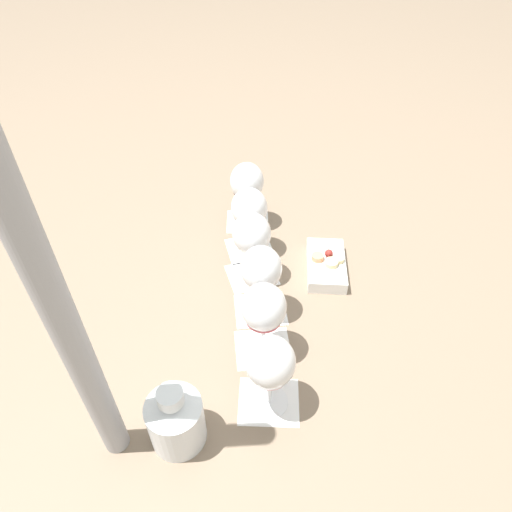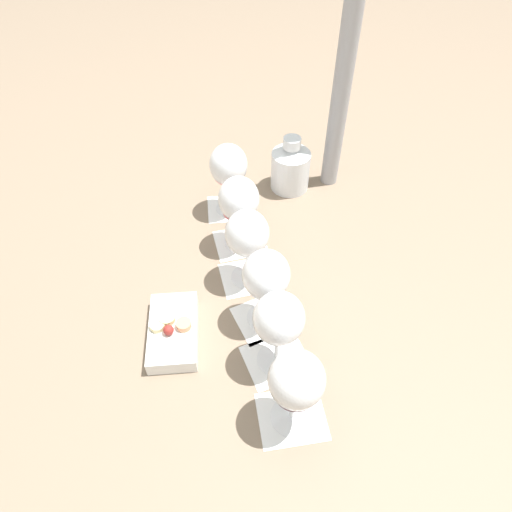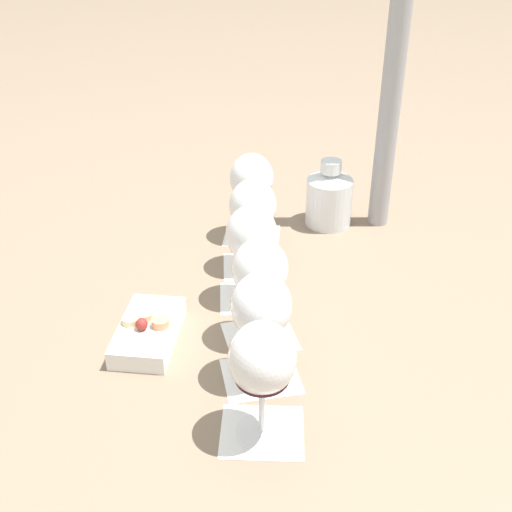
{
  "view_description": "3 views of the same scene",
  "coord_description": "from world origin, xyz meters",
  "px_view_note": "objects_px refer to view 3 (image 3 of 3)",
  "views": [
    {
      "loc": [
        -0.4,
        0.63,
        0.82
      ],
      "look_at": [
        -0.0,
        -0.0,
        0.12
      ],
      "focal_mm": 32.0,
      "sensor_mm": 36.0,
      "label": 1
    },
    {
      "loc": [
        0.24,
        -0.56,
        0.79
      ],
      "look_at": [
        -0.0,
        -0.0,
        0.12
      ],
      "focal_mm": 32.0,
      "sensor_mm": 36.0,
      "label": 2
    },
    {
      "loc": [
        0.53,
        -0.76,
        0.69
      ],
      "look_at": [
        -0.0,
        -0.0,
        0.12
      ],
      "focal_mm": 45.0,
      "sensor_mm": 36.0,
      "label": 3
    }
  ],
  "objects_px": {
    "ceramic_vase": "(329,197)",
    "wine_glass_3": "(260,274)",
    "wine_glass_5": "(262,363)",
    "snack_dish": "(148,331)",
    "wine_glass_1": "(253,210)",
    "wine_glass_4": "(261,311)",
    "umbrella_pole": "(396,56)",
    "wine_glass_2": "(252,238)",
    "wine_glass_0": "(252,182)"
  },
  "relations": [
    {
      "from": "ceramic_vase",
      "to": "wine_glass_1",
      "type": "bearing_deg",
      "value": -97.04
    },
    {
      "from": "wine_glass_2",
      "to": "ceramic_vase",
      "type": "bearing_deg",
      "value": 95.13
    },
    {
      "from": "wine_glass_1",
      "to": "snack_dish",
      "type": "bearing_deg",
      "value": -92.1
    },
    {
      "from": "wine_glass_0",
      "to": "wine_glass_1",
      "type": "height_order",
      "value": "same"
    },
    {
      "from": "wine_glass_2",
      "to": "ceramic_vase",
      "type": "height_order",
      "value": "wine_glass_2"
    },
    {
      "from": "wine_glass_1",
      "to": "wine_glass_2",
      "type": "height_order",
      "value": "same"
    },
    {
      "from": "wine_glass_0",
      "to": "wine_glass_3",
      "type": "distance_m",
      "value": 0.35
    },
    {
      "from": "wine_glass_2",
      "to": "wine_glass_5",
      "type": "xyz_separation_m",
      "value": [
        0.2,
        -0.26,
        0.0
      ]
    },
    {
      "from": "wine_glass_2",
      "to": "wine_glass_4",
      "type": "xyz_separation_m",
      "value": [
        0.14,
        -0.17,
        -0.0
      ]
    },
    {
      "from": "snack_dish",
      "to": "wine_glass_1",
      "type": "bearing_deg",
      "value": 87.9
    },
    {
      "from": "wine_glass_0",
      "to": "wine_glass_3",
      "type": "xyz_separation_m",
      "value": [
        0.21,
        -0.28,
        -0.0
      ]
    },
    {
      "from": "wine_glass_4",
      "to": "snack_dish",
      "type": "bearing_deg",
      "value": -170.75
    },
    {
      "from": "wine_glass_4",
      "to": "ceramic_vase",
      "type": "height_order",
      "value": "wine_glass_4"
    },
    {
      "from": "wine_glass_0",
      "to": "snack_dish",
      "type": "distance_m",
      "value": 0.42
    },
    {
      "from": "ceramic_vase",
      "to": "wine_glass_3",
      "type": "bearing_deg",
      "value": -75.69
    },
    {
      "from": "ceramic_vase",
      "to": "wine_glass_4",
      "type": "bearing_deg",
      "value": -71.79
    },
    {
      "from": "wine_glass_1",
      "to": "wine_glass_4",
      "type": "relative_size",
      "value": 1.0
    },
    {
      "from": "wine_glass_1",
      "to": "wine_glass_2",
      "type": "xyz_separation_m",
      "value": [
        0.06,
        -0.09,
        -0.0
      ]
    },
    {
      "from": "wine_glass_5",
      "to": "umbrella_pole",
      "type": "bearing_deg",
      "value": 102.15
    },
    {
      "from": "wine_glass_2",
      "to": "wine_glass_5",
      "type": "bearing_deg",
      "value": -52.21
    },
    {
      "from": "wine_glass_0",
      "to": "wine_glass_2",
      "type": "height_order",
      "value": "same"
    },
    {
      "from": "wine_glass_3",
      "to": "umbrella_pole",
      "type": "relative_size",
      "value": 0.25
    },
    {
      "from": "wine_glass_0",
      "to": "wine_glass_5",
      "type": "bearing_deg",
      "value": -53.25
    },
    {
      "from": "wine_glass_2",
      "to": "snack_dish",
      "type": "height_order",
      "value": "wine_glass_2"
    },
    {
      "from": "wine_glass_0",
      "to": "wine_glass_2",
      "type": "bearing_deg",
      "value": -54.7
    },
    {
      "from": "wine_glass_4",
      "to": "ceramic_vase",
      "type": "xyz_separation_m",
      "value": [
        -0.17,
        0.51,
        -0.06
      ]
    },
    {
      "from": "wine_glass_2",
      "to": "snack_dish",
      "type": "relative_size",
      "value": 0.98
    },
    {
      "from": "wine_glass_1",
      "to": "umbrella_pole",
      "type": "relative_size",
      "value": 0.25
    },
    {
      "from": "wine_glass_4",
      "to": "wine_glass_0",
      "type": "bearing_deg",
      "value": 127.12
    },
    {
      "from": "umbrella_pole",
      "to": "wine_glass_2",
      "type": "bearing_deg",
      "value": -98.25
    },
    {
      "from": "wine_glass_4",
      "to": "umbrella_pole",
      "type": "bearing_deg",
      "value": 97.62
    },
    {
      "from": "wine_glass_5",
      "to": "ceramic_vase",
      "type": "height_order",
      "value": "wine_glass_5"
    },
    {
      "from": "ceramic_vase",
      "to": "wine_glass_5",
      "type": "bearing_deg",
      "value": -68.74
    },
    {
      "from": "wine_glass_0",
      "to": "wine_glass_1",
      "type": "distance_m",
      "value": 0.13
    },
    {
      "from": "wine_glass_3",
      "to": "wine_glass_5",
      "type": "xyz_separation_m",
      "value": [
        0.13,
        -0.18,
        0.0
      ]
    },
    {
      "from": "wine_glass_2",
      "to": "wine_glass_3",
      "type": "xyz_separation_m",
      "value": [
        0.08,
        -0.09,
        -0.0
      ]
    },
    {
      "from": "wine_glass_2",
      "to": "wine_glass_0",
      "type": "bearing_deg",
      "value": 125.3
    },
    {
      "from": "wine_glass_1",
      "to": "wine_glass_4",
      "type": "xyz_separation_m",
      "value": [
        0.2,
        -0.26,
        -0.0
      ]
    },
    {
      "from": "wine_glass_1",
      "to": "wine_glass_5",
      "type": "bearing_deg",
      "value": -53.13
    },
    {
      "from": "wine_glass_0",
      "to": "wine_glass_1",
      "type": "bearing_deg",
      "value": -53.66
    },
    {
      "from": "umbrella_pole",
      "to": "wine_glass_1",
      "type": "bearing_deg",
      "value": -110.74
    },
    {
      "from": "wine_glass_0",
      "to": "snack_dish",
      "type": "relative_size",
      "value": 0.98
    },
    {
      "from": "wine_glass_2",
      "to": "wine_glass_5",
      "type": "relative_size",
      "value": 1.0
    },
    {
      "from": "snack_dish",
      "to": "umbrella_pole",
      "type": "distance_m",
      "value": 0.72
    },
    {
      "from": "wine_glass_0",
      "to": "wine_glass_4",
      "type": "relative_size",
      "value": 1.0
    },
    {
      "from": "wine_glass_1",
      "to": "wine_glass_5",
      "type": "distance_m",
      "value": 0.44
    },
    {
      "from": "umbrella_pole",
      "to": "snack_dish",
      "type": "bearing_deg",
      "value": -102.13
    },
    {
      "from": "wine_glass_1",
      "to": "wine_glass_4",
      "type": "bearing_deg",
      "value": -52.58
    },
    {
      "from": "wine_glass_3",
      "to": "umbrella_pole",
      "type": "xyz_separation_m",
      "value": [
        -0.02,
        0.5,
        0.24
      ]
    },
    {
      "from": "wine_glass_4",
      "to": "umbrella_pole",
      "type": "distance_m",
      "value": 0.63
    }
  ]
}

